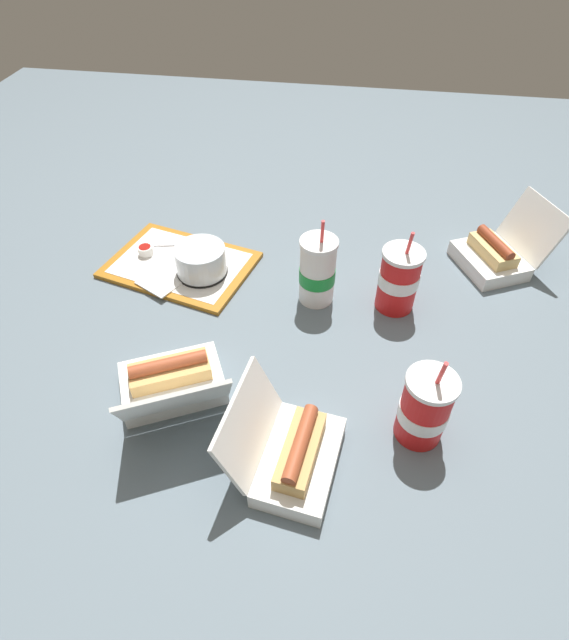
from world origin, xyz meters
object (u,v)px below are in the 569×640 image
at_px(cake_container, 201,261).
at_px(plastic_fork, 174,244).
at_px(food_tray, 180,265).
at_px(ketchup_cup, 145,250).
at_px(soda_cup_corner, 424,408).
at_px(clamshell_hotdog_right, 495,254).
at_px(clamshell_hotdog_back, 294,453).
at_px(soda_cup_left, 317,271).
at_px(soda_cup_front, 399,279).
at_px(clamshell_hotdog_front, 172,382).

bearing_deg(cake_container, plastic_fork, 137.13).
bearing_deg(food_tray, ketchup_cup, 167.59).
bearing_deg(food_tray, soda_cup_corner, -34.73).
xyz_separation_m(clamshell_hotdog_right, soda_cup_corner, (-0.21, -0.56, 0.04)).
height_order(ketchup_cup, plastic_fork, ketchup_cup).
bearing_deg(clamshell_hotdog_back, soda_cup_left, 91.42).
height_order(soda_cup_left, soda_cup_front, soda_cup_left).
bearing_deg(food_tray, plastic_fork, 119.10).
bearing_deg(ketchup_cup, clamshell_hotdog_front, -62.98).
bearing_deg(clamshell_hotdog_front, plastic_fork, 108.22).
bearing_deg(soda_cup_left, soda_cup_front, 1.43).
relative_size(plastic_fork, soda_cup_left, 0.47).
xyz_separation_m(clamshell_hotdog_back, soda_cup_corner, (0.23, 0.11, 0.04)).
relative_size(soda_cup_corner, soda_cup_front, 0.99).
xyz_separation_m(clamshell_hotdog_back, soda_cup_left, (-0.01, 0.47, 0.05)).
distance_m(food_tray, clamshell_hotdog_right, 0.84).
distance_m(clamshell_hotdog_right, clamshell_hotdog_back, 0.80).
bearing_deg(soda_cup_corner, clamshell_hotdog_right, 69.19).
height_order(clamshell_hotdog_right, soda_cup_corner, soda_cup_corner).
bearing_deg(cake_container, clamshell_hotdog_right, 12.38).
bearing_deg(plastic_fork, clamshell_hotdog_front, -84.25).
height_order(clamshell_hotdog_right, soda_cup_left, soda_cup_left).
bearing_deg(clamshell_hotdog_back, cake_container, 122.01).
bearing_deg(soda_cup_front, clamshell_hotdog_right, 37.49).
distance_m(ketchup_cup, clamshell_hotdog_back, 0.74).
bearing_deg(food_tray, clamshell_hotdog_front, -73.94).
bearing_deg(soda_cup_corner, clamshell_hotdog_front, 178.44).
xyz_separation_m(cake_container, soda_cup_front, (0.50, -0.03, 0.03)).
bearing_deg(soda_cup_left, food_tray, 169.72).
bearing_deg(clamshell_hotdog_front, clamshell_hotdog_back, -24.47).
distance_m(cake_container, ketchup_cup, 0.18).
height_order(plastic_fork, clamshell_hotdog_front, clamshell_hotdog_front).
distance_m(soda_cup_corner, soda_cup_front, 0.37).
relative_size(plastic_fork, soda_cup_corner, 0.50).
distance_m(food_tray, soda_cup_front, 0.58).
bearing_deg(soda_cup_corner, ketchup_cup, 147.98).
xyz_separation_m(clamshell_hotdog_right, clamshell_hotdog_back, (-0.44, -0.67, -0.00)).
bearing_deg(clamshell_hotdog_right, clamshell_hotdog_front, -142.26).
bearing_deg(cake_container, soda_cup_left, -7.21).
distance_m(clamshell_hotdog_right, soda_cup_corner, 0.60).
distance_m(food_tray, plastic_fork, 0.09).
bearing_deg(soda_cup_front, plastic_fork, 167.25).
relative_size(food_tray, soda_cup_front, 1.89).
relative_size(ketchup_cup, clamshell_hotdog_front, 0.14).
xyz_separation_m(soda_cup_corner, soda_cup_front, (-0.05, 0.36, 0.00)).
height_order(ketchup_cup, clamshell_hotdog_right, clamshell_hotdog_right).
relative_size(plastic_fork, clamshell_hotdog_right, 0.42).
distance_m(plastic_fork, clamshell_hotdog_right, 0.87).
xyz_separation_m(food_tray, soda_cup_corner, (0.61, -0.43, 0.07)).
bearing_deg(clamshell_hotdog_back, food_tray, 125.87).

